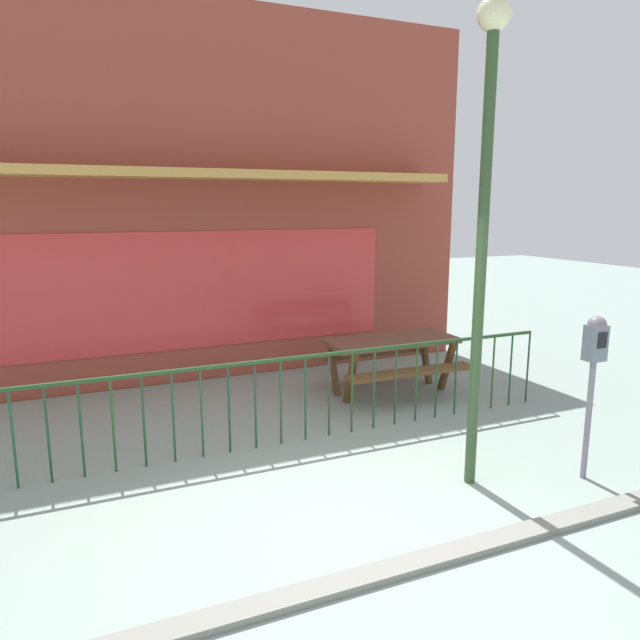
# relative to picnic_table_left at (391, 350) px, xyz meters

# --- Properties ---
(ground) EXTENTS (40.00, 40.00, 0.00)m
(ground) POSITION_rel_picnic_table_left_xyz_m (-2.13, -2.98, -0.61)
(ground) COLOR gray
(pub_storefront) EXTENTS (8.51, 1.26, 5.35)m
(pub_storefront) POSITION_rel_picnic_table_left_xyz_m (-2.13, 1.89, 2.06)
(pub_storefront) COLOR #59311A
(pub_storefront) RESTS_ON ground
(patio_fence_front) EXTENTS (7.17, 0.04, 0.97)m
(patio_fence_front) POSITION_rel_picnic_table_left_xyz_m (-2.13, -1.07, 0.05)
(patio_fence_front) COLOR #1F411F
(patio_fence_front) RESTS_ON ground
(picnic_table_left) EXTENTS (1.82, 1.39, 0.79)m
(picnic_table_left) POSITION_rel_picnic_table_left_xyz_m (0.00, 0.00, 0.00)
(picnic_table_left) COLOR brown
(picnic_table_left) RESTS_ON ground
(parking_meter_near) EXTENTS (0.18, 0.17, 1.58)m
(parking_meter_near) POSITION_rel_picnic_table_left_xyz_m (0.39, -2.99, 0.60)
(parking_meter_near) COLOR slate
(parking_meter_near) RESTS_ON ground
(street_lamp) EXTENTS (0.28, 0.28, 4.22)m
(street_lamp) POSITION_rel_picnic_table_left_xyz_m (-0.67, -2.63, 2.12)
(street_lamp) COLOR #324C2A
(street_lamp) RESTS_ON ground
(curb_edge) EXTENTS (11.91, 0.20, 0.11)m
(curb_edge) POSITION_rel_picnic_table_left_xyz_m (-2.13, -3.55, -0.61)
(curb_edge) COLOR gray
(curb_edge) RESTS_ON ground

